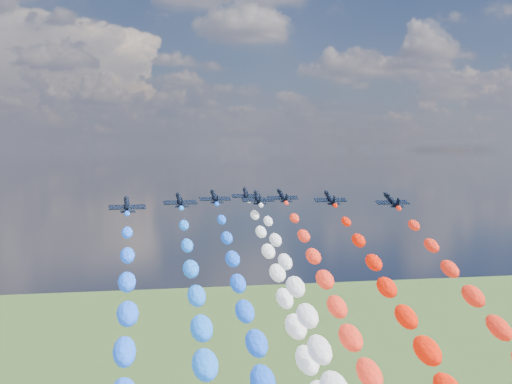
{
  "coord_description": "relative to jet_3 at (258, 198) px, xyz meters",
  "views": [
    {
      "loc": [
        -31.34,
        -162.11,
        118.51
      ],
      "look_at": [
        0.0,
        4.0,
        107.78
      ],
      "focal_mm": 46.27,
      "sensor_mm": 36.0,
      "label": 1
    }
  ],
  "objects": [
    {
      "name": "jet_2",
      "position": [
        -10.85,
        5.62,
        0.0
      ],
      "size": [
        9.01,
        11.93,
        5.93
      ],
      "primitive_type": null,
      "rotation": [
        0.32,
        0.0,
        0.05
      ],
      "color": "black"
    },
    {
      "name": "trail_4",
      "position": [
        -0.45,
        -48.38,
        -27.24
      ],
      "size": [
        5.84,
        124.32,
        57.31
      ],
      "primitive_type": null,
      "color": "white"
    },
    {
      "name": "jet_6",
      "position": [
        18.65,
        -4.54,
        0.0
      ],
      "size": [
        8.78,
        11.77,
        5.93
      ],
      "primitive_type": null,
      "rotation": [
        0.32,
        0.0,
        -0.03
      ],
      "color": "black"
    },
    {
      "name": "trail_2",
      "position": [
        -10.85,
        -58.17,
        -27.24
      ],
      "size": [
        5.84,
        124.32,
        57.31
      ],
      "primitive_type": null,
      "color": "blue"
    },
    {
      "name": "trail_6",
      "position": [
        18.65,
        -68.33,
        -27.24
      ],
      "size": [
        5.84,
        124.32,
        57.31
      ],
      "primitive_type": null,
      "color": "red"
    },
    {
      "name": "jet_1",
      "position": [
        -21.04,
        -5.12,
        0.0
      ],
      "size": [
        9.16,
        12.04,
        5.93
      ],
      "primitive_type": null,
      "rotation": [
        0.32,
        0.0,
        0.06
      ],
      "color": "black"
    },
    {
      "name": "jet_3",
      "position": [
        0.0,
        0.0,
        0.0
      ],
      "size": [
        8.98,
        11.91,
        5.93
      ],
      "primitive_type": null,
      "rotation": [
        0.32,
        0.0,
        -0.05
      ],
      "color": "black"
    },
    {
      "name": "jet_0",
      "position": [
        -34.08,
        -16.66,
        0.0
      ],
      "size": [
        9.08,
        11.99,
        5.93
      ],
      "primitive_type": null,
      "rotation": [
        0.32,
        0.0,
        0.06
      ],
      "color": "black"
    },
    {
      "name": "trail_5",
      "position": [
        8.14,
        -57.95,
        -27.24
      ],
      "size": [
        5.84,
        124.32,
        57.31
      ],
      "primitive_type": null,
      "color": "red"
    },
    {
      "name": "jet_7",
      "position": [
        31.65,
        -15.1,
        0.0
      ],
      "size": [
        8.54,
        11.6,
        5.93
      ],
      "primitive_type": null,
      "rotation": [
        0.32,
        0.0,
        0.01
      ],
      "color": "black"
    },
    {
      "name": "jet_5",
      "position": [
        8.14,
        5.83,
        0.0
      ],
      "size": [
        8.99,
        11.93,
        5.93
      ],
      "primitive_type": null,
      "rotation": [
        0.32,
        0.0,
        0.05
      ],
      "color": "black"
    },
    {
      "name": "trail_3",
      "position": [
        0.0,
        -63.79,
        -27.24
      ],
      "size": [
        5.84,
        124.32,
        57.31
      ],
      "primitive_type": null,
      "color": "silver"
    },
    {
      "name": "jet_4",
      "position": [
        -0.45,
        15.4,
        0.0
      ],
      "size": [
        9.1,
        12.0,
        5.93
      ],
      "primitive_type": null,
      "rotation": [
        0.32,
        0.0,
        -0.06
      ],
      "color": "black"
    }
  ]
}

